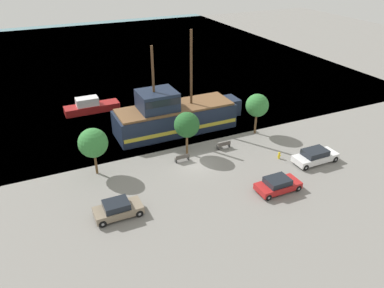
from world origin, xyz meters
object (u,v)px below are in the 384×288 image
(parked_car_curb_front, at_px, (278,185))
(parked_car_curb_rear, at_px, (315,156))
(pirate_ship, at_px, (174,115))
(bench_promenade_east, at_px, (182,158))
(bench_promenade_west, at_px, (224,145))
(parked_car_curb_mid, at_px, (118,209))
(moored_boat_dockside, at_px, (91,106))
(fire_hydrant, at_px, (279,155))

(parked_car_curb_front, bearing_deg, parked_car_curb_rear, 21.16)
(pirate_ship, distance_m, parked_car_curb_front, 16.17)
(bench_promenade_east, relative_size, bench_promenade_west, 0.98)
(parked_car_curb_mid, bearing_deg, parked_car_curb_rear, -0.22)
(moored_boat_dockside, distance_m, parked_car_curb_rear, 29.52)
(parked_car_curb_rear, distance_m, bench_promenade_east, 13.74)
(fire_hydrant, bearing_deg, bench_promenade_east, 158.45)
(parked_car_curb_rear, xyz_separation_m, fire_hydrant, (-2.88, 2.18, -0.32))
(parked_car_curb_front, bearing_deg, bench_promenade_east, 124.55)
(pirate_ship, distance_m, bench_promenade_west, 7.46)
(pirate_ship, height_order, bench_promenade_east, pirate_ship)
(pirate_ship, bearing_deg, bench_promenade_east, -106.00)
(parked_car_curb_front, xyz_separation_m, bench_promenade_east, (-5.83, 8.47, -0.24))
(parked_car_curb_mid, xyz_separation_m, bench_promenade_west, (13.68, 6.50, -0.28))
(parked_car_curb_front, height_order, bench_promenade_east, parked_car_curb_front)
(moored_boat_dockside, xyz_separation_m, parked_car_curb_front, (11.73, -25.71, -0.09))
(parked_car_curb_rear, distance_m, fire_hydrant, 3.63)
(pirate_ship, distance_m, parked_car_curb_rear, 16.75)
(parked_car_curb_rear, bearing_deg, bench_promenade_west, 137.16)
(moored_boat_dockside, bearing_deg, bench_promenade_east, -71.13)
(moored_boat_dockside, bearing_deg, pirate_ship, -51.60)
(fire_hydrant, xyz_separation_m, bench_promenade_east, (-9.51, 3.75, 0.02))
(parked_car_curb_mid, distance_m, bench_promenade_east, 10.23)
(pirate_ship, bearing_deg, moored_boat_dockside, 128.40)
(parked_car_curb_rear, bearing_deg, moored_boat_dockside, 128.28)
(parked_car_curb_rear, distance_m, bench_promenade_west, 9.68)
(pirate_ship, bearing_deg, bench_promenade_west, -63.76)
(fire_hydrant, height_order, bench_promenade_east, bench_promenade_east)
(moored_boat_dockside, bearing_deg, parked_car_curb_front, -65.48)
(pirate_ship, relative_size, parked_car_curb_rear, 3.27)
(parked_car_curb_mid, relative_size, fire_hydrant, 5.19)
(moored_boat_dockside, xyz_separation_m, parked_car_curb_rear, (18.29, -23.17, -0.02))
(bench_promenade_east, bearing_deg, parked_car_curb_rear, -25.58)
(parked_car_curb_rear, bearing_deg, bench_promenade_east, 154.42)
(parked_car_curb_mid, height_order, bench_promenade_west, parked_car_curb_mid)
(parked_car_curb_front, distance_m, bench_promenade_west, 9.14)
(parked_car_curb_front, bearing_deg, moored_boat_dockside, 114.52)
(parked_car_curb_mid, bearing_deg, pirate_ship, 51.31)
(parked_car_curb_front, height_order, fire_hydrant, parked_car_curb_front)
(parked_car_curb_front, height_order, parked_car_curb_rear, parked_car_curb_rear)
(parked_car_curb_front, relative_size, bench_promenade_west, 2.69)
(pirate_ship, relative_size, bench_promenade_east, 10.35)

